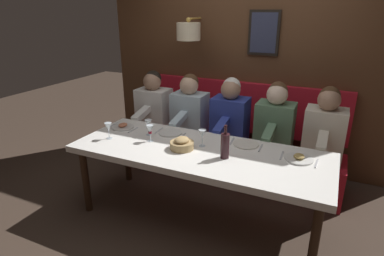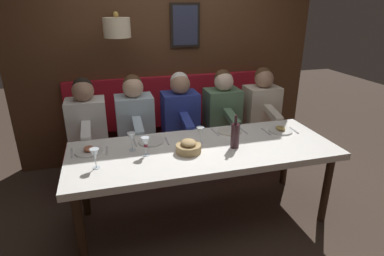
% 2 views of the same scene
% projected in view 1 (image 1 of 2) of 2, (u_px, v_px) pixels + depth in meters
% --- Properties ---
extents(ground_plane, '(12.00, 12.00, 0.00)m').
position_uv_depth(ground_plane, '(198.00, 217.00, 3.19)').
color(ground_plane, '#423328').
extents(dining_table, '(0.90, 2.36, 0.74)m').
position_uv_depth(dining_table, '(199.00, 156.00, 2.95)').
color(dining_table, white).
rests_on(dining_table, ground_plane).
extents(banquette_bench, '(0.52, 2.56, 0.45)m').
position_uv_depth(banquette_bench, '(228.00, 161.00, 3.87)').
color(banquette_bench, red).
rests_on(banquette_bench, ground_plane).
extents(back_wall_panel, '(0.59, 3.76, 2.90)m').
position_uv_depth(back_wall_panel, '(246.00, 59.00, 3.96)').
color(back_wall_panel, '#51331E').
rests_on(back_wall_panel, ground_plane).
extents(diner_nearest, '(0.60, 0.40, 0.79)m').
position_uv_depth(diner_nearest, '(325.00, 128.00, 3.26)').
color(diner_nearest, beige).
rests_on(diner_nearest, banquette_bench).
extents(diner_near, '(0.60, 0.40, 0.79)m').
position_uv_depth(diner_near, '(275.00, 121.00, 3.45)').
color(diner_near, '#567A5B').
rests_on(diner_near, banquette_bench).
extents(diner_middle, '(0.60, 0.40, 0.79)m').
position_uv_depth(diner_middle, '(230.00, 115.00, 3.65)').
color(diner_middle, '#283893').
rests_on(diner_middle, banquette_bench).
extents(diner_far, '(0.60, 0.40, 0.79)m').
position_uv_depth(diner_far, '(189.00, 109.00, 3.85)').
color(diner_far, silver).
rests_on(diner_far, banquette_bench).
extents(diner_farthest, '(0.60, 0.40, 0.79)m').
position_uv_depth(diner_farthest, '(154.00, 104.00, 4.05)').
color(diner_farthest, white).
rests_on(diner_farthest, banquette_bench).
extents(place_setting_0, '(0.24, 0.31, 0.05)m').
position_uv_depth(place_setting_0, '(299.00, 158.00, 2.73)').
color(place_setting_0, silver).
rests_on(place_setting_0, dining_table).
extents(place_setting_1, '(0.24, 0.32, 0.05)m').
position_uv_depth(place_setting_1, '(123.00, 127.00, 3.46)').
color(place_setting_1, silver).
rests_on(place_setting_1, dining_table).
extents(place_setting_2, '(0.24, 0.32, 0.01)m').
position_uv_depth(place_setting_2, '(246.00, 144.00, 3.03)').
color(place_setting_2, silver).
rests_on(place_setting_2, dining_table).
extents(place_setting_3, '(0.24, 0.31, 0.01)m').
position_uv_depth(place_setting_3, '(170.00, 133.00, 3.31)').
color(place_setting_3, silver).
rests_on(place_setting_3, dining_table).
extents(wine_glass_0, '(0.07, 0.07, 0.16)m').
position_uv_depth(wine_glass_0, '(108.00, 127.00, 3.14)').
color(wine_glass_0, silver).
rests_on(wine_glass_0, dining_table).
extents(wine_glass_1, '(0.07, 0.07, 0.16)m').
position_uv_depth(wine_glass_1, '(202.00, 135.00, 2.97)').
color(wine_glass_1, silver).
rests_on(wine_glass_1, dining_table).
extents(wine_glass_2, '(0.07, 0.07, 0.16)m').
position_uv_depth(wine_glass_2, '(150.00, 130.00, 3.08)').
color(wine_glass_2, silver).
rests_on(wine_glass_2, dining_table).
extents(wine_glass_3, '(0.07, 0.07, 0.16)m').
position_uv_depth(wine_glass_3, '(148.00, 124.00, 3.23)').
color(wine_glass_3, silver).
rests_on(wine_glass_3, dining_table).
extents(wine_bottle, '(0.08, 0.08, 0.30)m').
position_uv_depth(wine_bottle, '(225.00, 145.00, 2.73)').
color(wine_bottle, '#33191E').
rests_on(wine_bottle, dining_table).
extents(bread_bowl, '(0.22, 0.22, 0.12)m').
position_uv_depth(bread_bowl, '(182.00, 144.00, 2.93)').
color(bread_bowl, tan).
rests_on(bread_bowl, dining_table).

